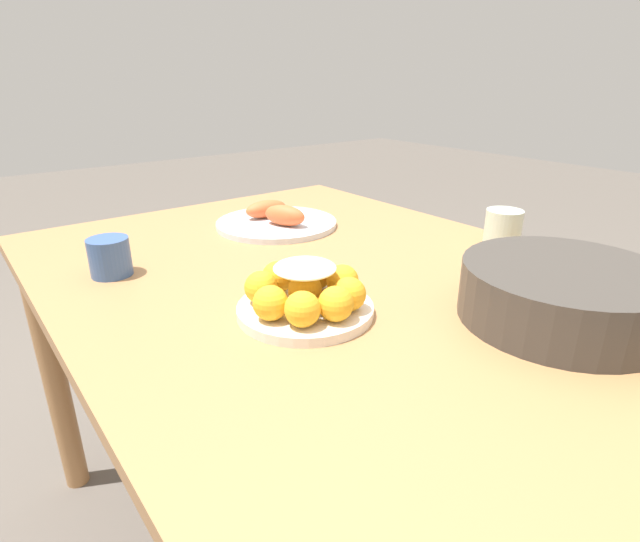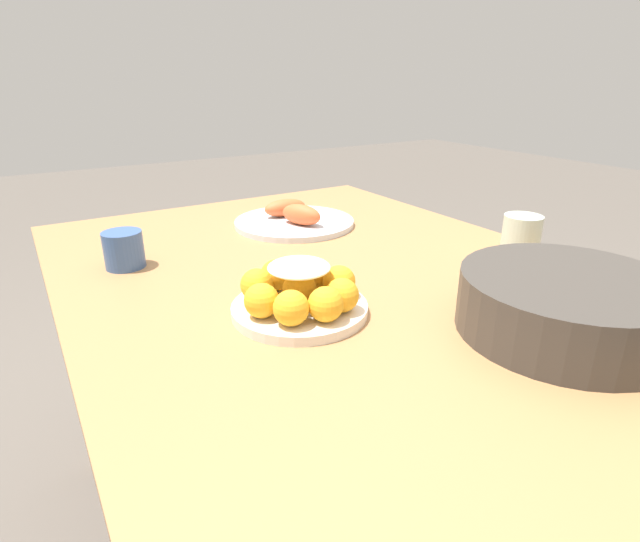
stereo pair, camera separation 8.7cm
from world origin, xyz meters
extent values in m
cylinder|color=#A87547|center=(-0.62, -0.44, 0.35)|extent=(0.06, 0.06, 0.71)
cylinder|color=#A87547|center=(-0.62, 0.44, 0.35)|extent=(0.06, 0.06, 0.71)
cube|color=#A87547|center=(0.00, 0.00, 0.72)|extent=(1.34, 0.97, 0.03)
cylinder|color=silver|center=(0.11, -0.14, 0.75)|extent=(0.22, 0.22, 0.02)
sphere|color=#F4A823|center=(0.18, -0.14, 0.78)|extent=(0.05, 0.05, 0.05)
sphere|color=#F4A823|center=(0.16, -0.10, 0.78)|extent=(0.05, 0.05, 0.05)
sphere|color=#F4A823|center=(0.12, -0.07, 0.78)|extent=(0.05, 0.05, 0.05)
sphere|color=#F4A823|center=(0.06, -0.09, 0.78)|extent=(0.05, 0.05, 0.05)
sphere|color=#F4A823|center=(0.04, -0.15, 0.78)|extent=(0.05, 0.05, 0.05)
sphere|color=#F4A823|center=(0.06, -0.19, 0.78)|extent=(0.05, 0.05, 0.05)
sphere|color=#F4A823|center=(0.12, -0.21, 0.78)|extent=(0.05, 0.05, 0.05)
sphere|color=#F4A823|center=(0.16, -0.19, 0.78)|extent=(0.05, 0.05, 0.05)
ellipsoid|color=white|center=(0.11, -0.14, 0.82)|extent=(0.10, 0.10, 0.02)
sphere|color=#F4A823|center=(0.11, -0.14, 0.78)|extent=(0.05, 0.05, 0.05)
cylinder|color=#3D3833|center=(0.37, 0.16, 0.78)|extent=(0.31, 0.31, 0.09)
cylinder|color=brown|center=(0.37, 0.16, 0.82)|extent=(0.25, 0.25, 0.01)
cylinder|color=silver|center=(-0.34, 0.09, 0.74)|extent=(0.30, 0.30, 0.01)
ellipsoid|color=#E06033|center=(-0.29, 0.09, 0.78)|extent=(0.12, 0.09, 0.05)
ellipsoid|color=#E06033|center=(-0.38, 0.09, 0.77)|extent=(0.06, 0.12, 0.04)
cylinder|color=#38568E|center=(-0.25, -0.34, 0.77)|extent=(0.08, 0.08, 0.07)
cylinder|color=beige|center=(0.11, 0.39, 0.78)|extent=(0.08, 0.08, 0.09)
camera|label=1|loc=(0.69, -0.56, 1.10)|focal=28.00mm
camera|label=2|loc=(0.74, -0.49, 1.10)|focal=28.00mm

